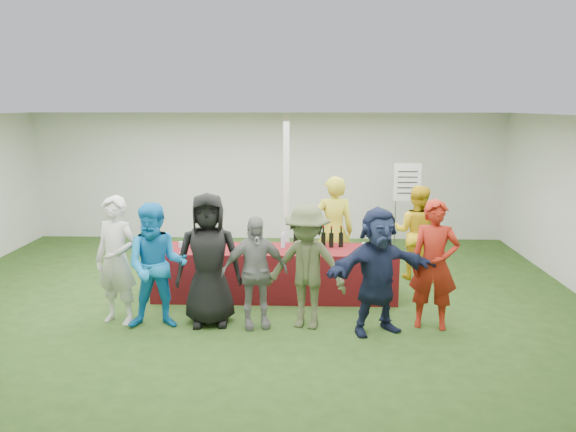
{
  "coord_description": "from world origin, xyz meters",
  "views": [
    {
      "loc": [
        0.83,
        -7.91,
        2.86
      ],
      "look_at": [
        0.56,
        0.19,
        1.25
      ],
      "focal_mm": 35.0,
      "sensor_mm": 36.0,
      "label": 1
    }
  ],
  "objects_px": {
    "customer_2": "(209,260)",
    "customer_6": "(434,265)",
    "staff_pourer": "(333,232)",
    "customer_5": "(378,271)",
    "customer_0": "(117,260)",
    "customer_3": "(255,272)",
    "wine_list_sign": "(407,190)",
    "staff_back": "(416,232)",
    "serving_table": "(275,273)",
    "customer_1": "(157,266)",
    "customer_4": "(307,267)",
    "dump_bucket": "(381,247)"
  },
  "relations": [
    {
      "from": "customer_2",
      "to": "customer_6",
      "type": "relative_size",
      "value": 1.04
    },
    {
      "from": "staff_pourer",
      "to": "customer_5",
      "type": "height_order",
      "value": "staff_pourer"
    },
    {
      "from": "customer_0",
      "to": "customer_3",
      "type": "distance_m",
      "value": 1.83
    },
    {
      "from": "wine_list_sign",
      "to": "staff_back",
      "type": "xyz_separation_m",
      "value": [
        -0.04,
        -1.25,
        -0.53
      ]
    },
    {
      "from": "serving_table",
      "to": "customer_1",
      "type": "height_order",
      "value": "customer_1"
    },
    {
      "from": "serving_table",
      "to": "customer_0",
      "type": "distance_m",
      "value": 2.33
    },
    {
      "from": "staff_pourer",
      "to": "customer_0",
      "type": "height_order",
      "value": "staff_pourer"
    },
    {
      "from": "customer_0",
      "to": "customer_2",
      "type": "xyz_separation_m",
      "value": [
        1.22,
        -0.01,
        0.02
      ]
    },
    {
      "from": "customer_6",
      "to": "staff_back",
      "type": "bearing_deg",
      "value": 97.23
    },
    {
      "from": "customer_2",
      "to": "customer_4",
      "type": "xyz_separation_m",
      "value": [
        1.28,
        -0.07,
        -0.07
      ]
    },
    {
      "from": "customer_3",
      "to": "customer_5",
      "type": "distance_m",
      "value": 1.57
    },
    {
      "from": "customer_2",
      "to": "customer_4",
      "type": "relative_size",
      "value": 1.08
    },
    {
      "from": "staff_back",
      "to": "customer_5",
      "type": "bearing_deg",
      "value": 91.64
    },
    {
      "from": "staff_back",
      "to": "serving_table",
      "type": "bearing_deg",
      "value": 47.39
    },
    {
      "from": "customer_5",
      "to": "customer_6",
      "type": "relative_size",
      "value": 0.96
    },
    {
      "from": "dump_bucket",
      "to": "customer_6",
      "type": "relative_size",
      "value": 0.13
    },
    {
      "from": "dump_bucket",
      "to": "wine_list_sign",
      "type": "xyz_separation_m",
      "value": [
        0.79,
        2.49,
        0.48
      ]
    },
    {
      "from": "staff_pourer",
      "to": "customer_5",
      "type": "distance_m",
      "value": 1.94
    },
    {
      "from": "dump_bucket",
      "to": "customer_1",
      "type": "xyz_separation_m",
      "value": [
        -2.99,
        -1.0,
        -0.02
      ]
    },
    {
      "from": "customer_1",
      "to": "wine_list_sign",
      "type": "bearing_deg",
      "value": 36.23
    },
    {
      "from": "wine_list_sign",
      "to": "customer_2",
      "type": "distance_m",
      "value": 4.61
    },
    {
      "from": "customer_2",
      "to": "customer_5",
      "type": "distance_m",
      "value": 2.18
    },
    {
      "from": "staff_pourer",
      "to": "customer_2",
      "type": "bearing_deg",
      "value": 40.02
    },
    {
      "from": "wine_list_sign",
      "to": "customer_3",
      "type": "xyz_separation_m",
      "value": [
        -2.53,
        -3.42,
        -0.58
      ]
    },
    {
      "from": "serving_table",
      "to": "customer_6",
      "type": "bearing_deg",
      "value": -27.5
    },
    {
      "from": "staff_back",
      "to": "customer_2",
      "type": "distance_m",
      "value": 3.74
    },
    {
      "from": "customer_3",
      "to": "customer_2",
      "type": "bearing_deg",
      "value": 158.23
    },
    {
      "from": "serving_table",
      "to": "customer_6",
      "type": "xyz_separation_m",
      "value": [
        2.12,
        -1.1,
        0.47
      ]
    },
    {
      "from": "wine_list_sign",
      "to": "customer_1",
      "type": "distance_m",
      "value": 5.17
    },
    {
      "from": "serving_table",
      "to": "dump_bucket",
      "type": "distance_m",
      "value": 1.63
    },
    {
      "from": "dump_bucket",
      "to": "customer_3",
      "type": "xyz_separation_m",
      "value": [
        -1.73,
        -0.94,
        -0.1
      ]
    },
    {
      "from": "customer_1",
      "to": "customer_6",
      "type": "distance_m",
      "value": 3.57
    },
    {
      "from": "serving_table",
      "to": "customer_0",
      "type": "relative_size",
      "value": 2.11
    },
    {
      "from": "customer_2",
      "to": "customer_3",
      "type": "height_order",
      "value": "customer_2"
    },
    {
      "from": "customer_5",
      "to": "customer_6",
      "type": "distance_m",
      "value": 0.77
    },
    {
      "from": "staff_pourer",
      "to": "customer_3",
      "type": "bearing_deg",
      "value": 53.49
    },
    {
      "from": "serving_table",
      "to": "staff_back",
      "type": "distance_m",
      "value": 2.54
    },
    {
      "from": "staff_pourer",
      "to": "customer_2",
      "type": "relative_size",
      "value": 1.01
    },
    {
      "from": "dump_bucket",
      "to": "customer_4",
      "type": "height_order",
      "value": "customer_4"
    },
    {
      "from": "staff_pourer",
      "to": "staff_back",
      "type": "bearing_deg",
      "value": -167.24
    },
    {
      "from": "customer_2",
      "to": "customer_5",
      "type": "xyz_separation_m",
      "value": [
        2.17,
        -0.21,
        -0.07
      ]
    },
    {
      "from": "staff_pourer",
      "to": "customer_2",
      "type": "distance_m",
      "value": 2.38
    },
    {
      "from": "customer_0",
      "to": "customer_2",
      "type": "bearing_deg",
      "value": 18.55
    },
    {
      "from": "staff_pourer",
      "to": "customer_3",
      "type": "xyz_separation_m",
      "value": [
        -1.09,
        -1.74,
        -0.15
      ]
    },
    {
      "from": "customer_3",
      "to": "customer_4",
      "type": "distance_m",
      "value": 0.67
    },
    {
      "from": "customer_0",
      "to": "wine_list_sign",
      "type": "bearing_deg",
      "value": 56.51
    },
    {
      "from": "wine_list_sign",
      "to": "customer_1",
      "type": "bearing_deg",
      "value": -137.35
    },
    {
      "from": "dump_bucket",
      "to": "customer_4",
      "type": "xyz_separation_m",
      "value": [
        -1.06,
        -0.93,
        -0.03
      ]
    },
    {
      "from": "customer_1",
      "to": "customer_3",
      "type": "xyz_separation_m",
      "value": [
        1.26,
        0.06,
        -0.08
      ]
    },
    {
      "from": "staff_pourer",
      "to": "customer_1",
      "type": "height_order",
      "value": "staff_pourer"
    }
  ]
}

